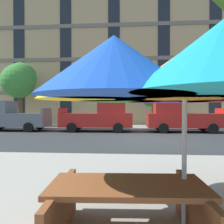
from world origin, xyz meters
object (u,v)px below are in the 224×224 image
object	(u,v)px
pickup_red	(100,117)
street_tree_middle	(153,95)
picnic_table	(128,208)
pickup_gray	(11,117)
patio_umbrella	(185,77)
pickup_red_midblock	(181,117)
street_tree_left	(19,80)

from	to	relation	value
pickup_red	street_tree_middle	world-z (taller)	street_tree_middle
street_tree_middle	picnic_table	world-z (taller)	street_tree_middle
street_tree_middle	pickup_gray	bearing A→B (deg)	-162.24
patio_umbrella	picnic_table	bearing A→B (deg)	-162.06
street_tree_middle	patio_umbrella	world-z (taller)	street_tree_middle
pickup_red_midblock	patio_umbrella	distance (m)	13.08
street_tree_left	picnic_table	distance (m)	19.09
pickup_gray	pickup_red	xyz separation A→B (m)	(6.66, 0.00, 0.00)
pickup_red	patio_umbrella	bearing A→B (deg)	-77.96
pickup_red	pickup_red_midblock	xyz separation A→B (m)	(5.67, 0.00, 0.00)
street_tree_left	patio_umbrella	distance (m)	19.04
pickup_gray	picnic_table	bearing A→B (deg)	-56.13
pickup_red	pickup_red_midblock	size ratio (longest dim) A/B	1.00
street_tree_left	patio_umbrella	bearing A→B (deg)	-56.87
pickup_red_midblock	picnic_table	size ratio (longest dim) A/B	2.73
pickup_red	patio_umbrella	distance (m)	13.02
pickup_gray	pickup_red	bearing A→B (deg)	0.00
picnic_table	pickup_red_midblock	bearing A→B (deg)	74.21
pickup_gray	street_tree_left	world-z (taller)	street_tree_left
patio_umbrella	picnic_table	world-z (taller)	patio_umbrella
pickup_gray	pickup_red_midblock	world-z (taller)	same
pickup_gray	street_tree_middle	world-z (taller)	street_tree_middle
patio_umbrella	street_tree_middle	bearing A→B (deg)	85.01
pickup_gray	pickup_red_midblock	xyz separation A→B (m)	(12.33, 0.00, 0.00)
pickup_red	picnic_table	world-z (taller)	pickup_red
pickup_gray	pickup_red	size ratio (longest dim) A/B	1.00
pickup_red_midblock	street_tree_middle	size ratio (longest dim) A/B	1.33
pickup_red	street_tree_left	distance (m)	8.82
street_tree_left	street_tree_middle	distance (m)	11.83
pickup_red	picnic_table	xyz separation A→B (m)	(2.01, -12.93, -0.54)
pickup_gray	patio_umbrella	world-z (taller)	patio_umbrella
picnic_table	pickup_red	bearing A→B (deg)	98.85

